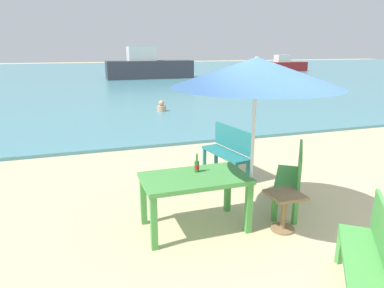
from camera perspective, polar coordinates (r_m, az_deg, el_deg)
ground_plane at (r=4.77m, az=19.91°, el=-15.67°), size 120.00×120.00×0.00m
sea_water at (r=33.31m, az=-14.05°, el=11.11°), size 120.00×50.00×0.08m
picnic_table_green at (r=4.64m, az=0.46°, el=-6.60°), size 1.40×0.80×0.76m
beer_bottle_amber at (r=4.72m, az=0.80°, el=-3.55°), size 0.07×0.07×0.26m
patio_umbrella at (r=4.34m, az=10.56°, el=11.56°), size 2.10×2.10×2.30m
side_table_wood at (r=4.87m, az=14.98°, el=-9.89°), size 0.44×0.44×0.54m
bench_teal_center at (r=6.65m, az=6.04°, el=-0.75°), size 0.55×1.24×0.95m
bench_green_left at (r=5.51m, az=16.30°, el=-4.81°), size 0.99×1.18×0.95m
bench_green_right at (r=3.84m, az=27.52°, el=-15.32°), size 1.01×1.17×0.95m
swimmer_person at (r=13.18m, az=-5.06°, el=6.11°), size 0.34×0.34×0.41m
boat_cargo_ship at (r=27.59m, az=-7.17°, el=12.48°), size 6.63×1.81×2.41m
boat_ferry at (r=37.05m, az=15.08°, el=12.42°), size 4.48×1.22×1.63m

